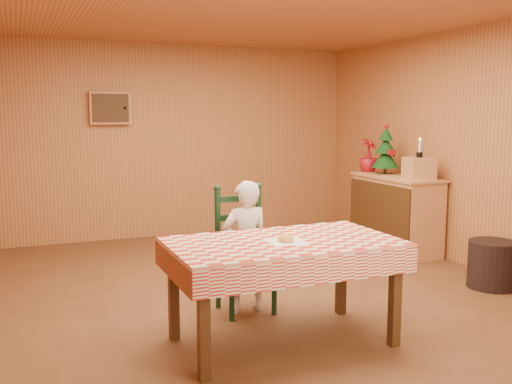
# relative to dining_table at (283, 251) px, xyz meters

# --- Properties ---
(ground) EXTENTS (6.00, 6.00, 0.00)m
(ground) POSITION_rel_dining_table_xyz_m (0.30, 1.03, -0.69)
(ground) COLOR brown
(ground) RESTS_ON ground
(cabin_walls) EXTENTS (5.10, 6.05, 2.65)m
(cabin_walls) POSITION_rel_dining_table_xyz_m (0.30, 1.56, 1.14)
(cabin_walls) COLOR #B77742
(cabin_walls) RESTS_ON ground
(dining_table) EXTENTS (1.66, 0.96, 0.77)m
(dining_table) POSITION_rel_dining_table_xyz_m (0.00, 0.00, 0.00)
(dining_table) COLOR #442912
(dining_table) RESTS_ON ground
(ladder_chair) EXTENTS (0.44, 0.40, 1.08)m
(ladder_chair) POSITION_rel_dining_table_xyz_m (0.00, 0.79, -0.18)
(ladder_chair) COLOR black
(ladder_chair) RESTS_ON ground
(seated_child) EXTENTS (0.41, 0.27, 1.12)m
(seated_child) POSITION_rel_dining_table_xyz_m (0.00, 0.73, -0.13)
(seated_child) COLOR silver
(seated_child) RESTS_ON ground
(napkin) EXTENTS (0.27, 0.27, 0.00)m
(napkin) POSITION_rel_dining_table_xyz_m (0.00, -0.05, 0.08)
(napkin) COLOR white
(napkin) RESTS_ON dining_table
(donut) EXTENTS (0.15, 0.15, 0.04)m
(donut) POSITION_rel_dining_table_xyz_m (0.00, -0.05, 0.11)
(donut) COLOR gold
(donut) RESTS_ON napkin
(shelf_unit) EXTENTS (0.54, 1.24, 0.93)m
(shelf_unit) POSITION_rel_dining_table_xyz_m (2.50, 2.04, -0.22)
(shelf_unit) COLOR tan
(shelf_unit) RESTS_ON ground
(crate) EXTENTS (0.36, 0.36, 0.25)m
(crate) POSITION_rel_dining_table_xyz_m (2.51, 1.64, 0.37)
(crate) COLOR tan
(crate) RESTS_ON shelf_unit
(christmas_tree) EXTENTS (0.34, 0.34, 0.62)m
(christmas_tree) POSITION_rel_dining_table_xyz_m (2.51, 2.29, 0.52)
(christmas_tree) COLOR #442912
(christmas_tree) RESTS_ON shelf_unit
(flower_arrangement) EXTENTS (0.31, 0.31, 0.43)m
(flower_arrangement) POSITION_rel_dining_table_xyz_m (2.46, 2.59, 0.46)
(flower_arrangement) COLOR #A00E1B
(flower_arrangement) RESTS_ON shelf_unit
(candle_set) EXTENTS (0.07, 0.07, 0.22)m
(candle_set) POSITION_rel_dining_table_xyz_m (2.51, 1.64, 0.56)
(candle_set) COLOR black
(candle_set) RESTS_ON crate
(storage_bin) EXTENTS (0.60, 0.60, 0.46)m
(storage_bin) POSITION_rel_dining_table_xyz_m (2.45, 0.43, -0.46)
(storage_bin) COLOR black
(storage_bin) RESTS_ON ground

